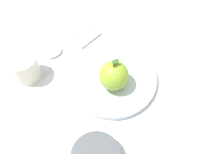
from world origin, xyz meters
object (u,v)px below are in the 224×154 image
Objects in this scene: dinner_plate at (112,79)px; cup at (24,67)px; knife at (78,49)px; spoon at (60,49)px; apple at (114,76)px.

cup reaches higher than dinner_plate.
knife is (0.13, -0.09, -0.04)m from cup.
knife is at bearing -35.28° from cup.
cup is 0.44× the size of spoon.
dinner_plate is 0.19m from spoon.
dinner_plate is 3.19× the size of cup.
dinner_plate is at bearing -105.17° from spoon.
apple reaches higher than spoon.
cup is (-0.05, 0.24, -0.02)m from apple.
dinner_plate reaches higher than knife.
cup is at bearing 101.16° from apple.
apple is at bearing -120.17° from knife.
dinner_plate is 2.67× the size of apple.
dinner_plate is at bearing -116.79° from knife.
apple is at bearing -108.81° from spoon.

